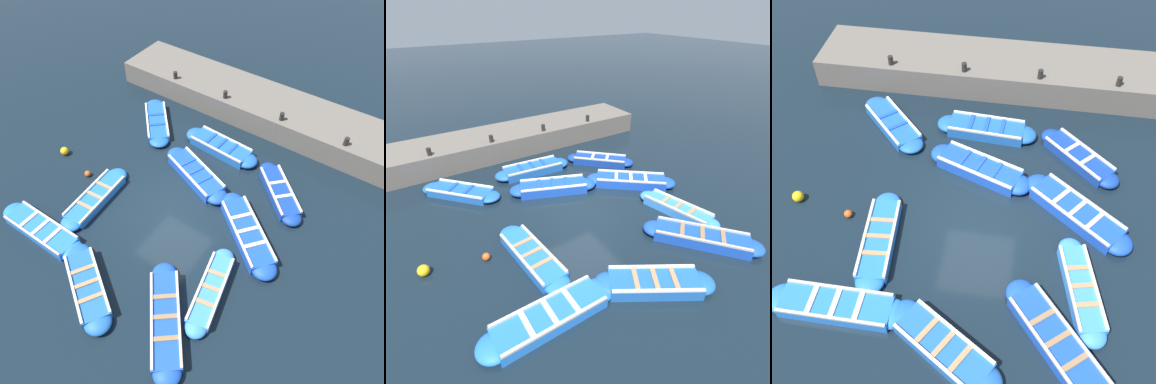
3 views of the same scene
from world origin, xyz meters
The scene contains 18 objects.
ground_plane centered at (0.00, 0.00, 0.00)m, with size 120.00×120.00×0.00m, color black.
boat_mid_row centered at (3.79, 3.72, 0.16)m, with size 3.23×3.07×0.38m.
boat_outer_left centered at (-2.00, -3.06, 0.17)m, with size 3.39×1.41×0.40m.
boat_outer_right centered at (3.07, -3.03, 0.18)m, with size 2.89×2.95×0.42m.
boat_alongside centered at (-3.51, 3.30, 0.17)m, with size 0.96×3.87×0.39m.
boat_drifting centered at (1.98, 0.25, 0.20)m, with size 2.16×3.78×0.46m.
boat_far_corner centered at (-1.29, 2.78, 0.16)m, with size 3.66×1.14×0.37m.
boat_near_quay centered at (-4.16, 0.31, 0.19)m, with size 2.55×3.43×0.43m.
boat_inner_gap centered at (-3.60, -2.44, 0.19)m, with size 3.57×3.11×0.44m.
boat_stern_in centered at (3.99, 0.28, 0.19)m, with size 1.17×3.70×0.44m.
boat_end_of_row centered at (0.62, -2.94, 0.20)m, with size 3.15×3.61×0.46m.
quay_wall centered at (7.22, 0.00, 0.54)m, with size 2.87×14.77×1.09m.
bollard_north centered at (6.14, -4.31, 1.26)m, with size 0.20×0.20×0.35m, color black.
bollard_mid_north centered at (6.14, -1.44, 1.26)m, with size 0.20×0.20×0.35m, color black.
bollard_mid_south centered at (6.14, 1.44, 1.26)m, with size 0.20×0.20×0.35m, color black.
bollard_south centered at (6.14, 4.31, 1.26)m, with size 0.20×0.20×0.35m, color black.
buoy_orange_near centered at (-0.12, 5.78, 0.18)m, with size 0.36×0.36×0.36m, color #EAB214.
buoy_yellow_far centered at (-0.49, 4.01, 0.13)m, with size 0.25×0.25×0.25m, color #E05119.
Camera 3 is at (-8.32, -0.87, 11.08)m, focal length 42.00 mm.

